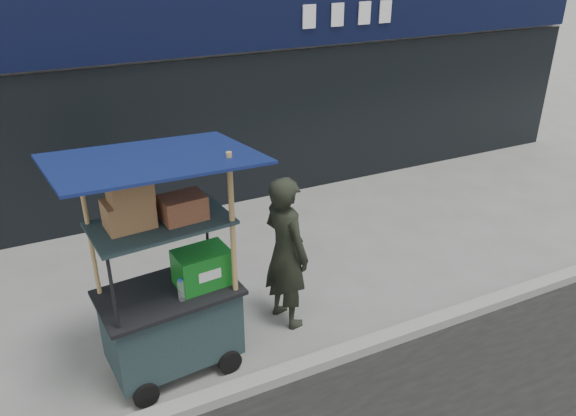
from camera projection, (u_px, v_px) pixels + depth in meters
ground at (290, 361)px, 5.87m from camera, size 80.00×80.00×0.00m
curb at (299, 369)px, 5.69m from camera, size 80.00×0.18×0.12m
vendor_cart at (171, 298)px, 5.46m from camera, size 1.88×1.40×2.39m
vendor_man at (286, 252)px, 6.14m from camera, size 0.56×0.73×1.79m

